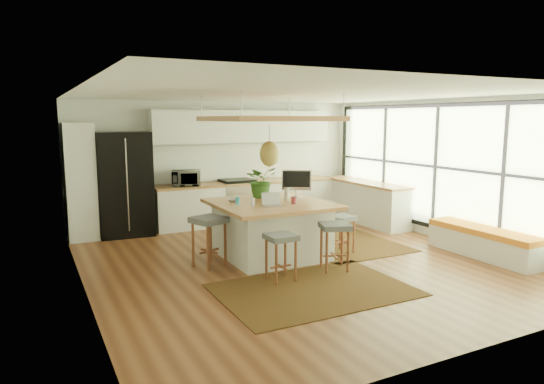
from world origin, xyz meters
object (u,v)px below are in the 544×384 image
stool_right_back (323,224)px  stool_near_right (334,248)px  stool_right_front (341,233)px  microwave (186,176)px  laptop (273,199)px  fridge (125,189)px  island (271,229)px  stool_left_side (209,244)px  island_plant (261,183)px  stool_near_left (281,257)px  monitor (297,183)px

stool_right_back → stool_near_right: bearing=-117.2°
stool_right_front → microwave: (-1.81, 3.06, 0.77)m
laptop → fridge: bearing=129.9°
fridge → island: fridge is taller
fridge → microwave: size_ratio=3.53×
stool_right_front → stool_left_side: size_ratio=0.84×
island → microwave: 2.81m
fridge → stool_left_side: (0.77, -2.76, -0.57)m
stool_right_front → microwave: bearing=120.6°
stool_right_front → island_plant: island_plant is taller
fridge → microwave: bearing=1.5°
laptop → microwave: (-0.51, 2.99, 0.07)m
laptop → island_plant: bearing=86.0°
fridge → stool_near_right: size_ratio=2.81×
fridge → stool_right_front: fridge is taller
fridge → island: size_ratio=1.12×
stool_left_side → laptop: bearing=-15.6°
stool_near_left → monitor: 2.04m
stool_near_left → stool_right_front: stool_near_left is taller
stool_near_right → microwave: bearing=107.1°
monitor → microwave: bearing=152.1°
stool_right_back → stool_left_side: (-2.43, -0.46, 0.00)m
stool_right_back → island_plant: 1.48m
stool_near_right → laptop: laptop is taller
monitor → microwave: 2.70m
stool_right_back → stool_left_side: bearing=-169.4°
stool_right_front → stool_right_back: 0.82m
microwave → island_plant: 2.22m
fridge → stool_right_front: bearing=-41.6°
fridge → stool_near_right: (2.41, -3.84, -0.57)m
stool_near_left → island_plant: (0.53, 1.75, 0.82)m
stool_near_left → fridge: bearing=110.3°
stool_right_front → island_plant: bearing=138.5°
stool_right_back → microwave: (-1.95, 2.26, 0.77)m
island_plant → stool_right_back: bearing=-7.2°
microwave → island_plant: island_plant is taller
stool_right_front → monitor: (-0.50, 0.70, 0.83)m
stool_near_right → stool_right_front: 0.97m
microwave → island_plant: size_ratio=0.91×
stool_near_right → monitor: bearing=84.4°
island → stool_near_right: (0.52, -1.13, -0.11)m
stool_right_front → laptop: laptop is taller
stool_near_left → stool_left_side: size_ratio=0.87×
island → island_plant: (0.08, 0.55, 0.71)m
stool_right_front → stool_near_right: bearing=-131.5°
island → stool_right_front: island is taller
island → stool_left_side: size_ratio=2.33×
stool_right_front → monitor: monitor is taller
island → stool_right_front: bearing=-19.2°
island → laptop: 0.69m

